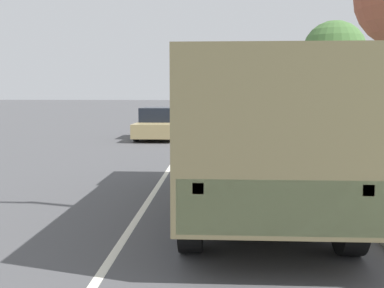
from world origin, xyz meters
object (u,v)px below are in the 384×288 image
(car_second_ahead, at_px, (224,112))
(car_fourth_ahead, at_px, (194,104))
(car_nearest_ahead, at_px, (159,124))
(car_third_ahead, at_px, (223,108))
(military_truck, at_px, (257,125))

(car_second_ahead, height_order, car_fourth_ahead, car_fourth_ahead)
(car_nearest_ahead, xyz_separation_m, car_second_ahead, (3.12, 13.23, 0.02))
(car_second_ahead, height_order, car_third_ahead, car_third_ahead)
(military_truck, distance_m, car_second_ahead, 26.73)
(military_truck, bearing_deg, car_second_ahead, 90.64)
(car_third_ahead, relative_size, car_fourth_ahead, 1.07)
(car_second_ahead, xyz_separation_m, car_fourth_ahead, (-3.39, 22.20, 0.05))
(military_truck, height_order, car_third_ahead, military_truck)
(military_truck, distance_m, car_nearest_ahead, 13.94)
(car_nearest_ahead, relative_size, car_third_ahead, 1.07)
(car_fourth_ahead, bearing_deg, car_nearest_ahead, -89.57)
(military_truck, height_order, car_nearest_ahead, military_truck)
(military_truck, xyz_separation_m, car_third_ahead, (-0.31, 34.20, -0.84))
(car_nearest_ahead, bearing_deg, car_third_ahead, 81.46)
(military_truck, height_order, car_fourth_ahead, military_truck)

